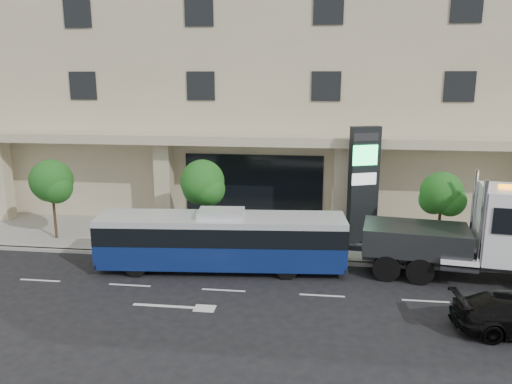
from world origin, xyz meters
TOP-DOWN VIEW (x-y plane):
  - ground at (0.00, 0.00)m, footprint 120.00×120.00m
  - sidewalk at (0.00, 5.00)m, footprint 120.00×6.00m
  - curb at (0.00, 2.00)m, footprint 120.00×0.30m
  - convention_center at (-0.00, 15.42)m, footprint 60.00×17.60m
  - tree_left at (-9.97, 3.59)m, footprint 2.27×2.20m
  - tree_mid at (-1.97, 3.59)m, footprint 2.28×2.20m
  - tree_right at (9.53, 3.59)m, footprint 2.10×2.00m
  - city_bus at (-0.50, 0.70)m, footprint 11.14×3.23m
  - tow_truck at (10.64, 0.93)m, footprint 10.20×3.62m
  - signage_pylon at (5.99, 4.99)m, footprint 1.57×1.04m

SIDE VIEW (x-z plane):
  - ground at x=0.00m, z-range 0.00..0.00m
  - sidewalk at x=0.00m, z-range 0.00..0.15m
  - curb at x=0.00m, z-range 0.00..0.15m
  - city_bus at x=-0.50m, z-range 0.02..2.81m
  - tow_truck at x=10.64m, z-range -0.41..4.21m
  - tree_right at x=9.53m, z-range 1.01..5.06m
  - tree_left at x=-9.97m, z-range 1.00..5.22m
  - signage_pylon at x=5.99m, z-range 0.20..6.18m
  - tree_mid at x=-1.97m, z-range 1.07..5.45m
  - convention_center at x=0.00m, z-range -0.03..19.97m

